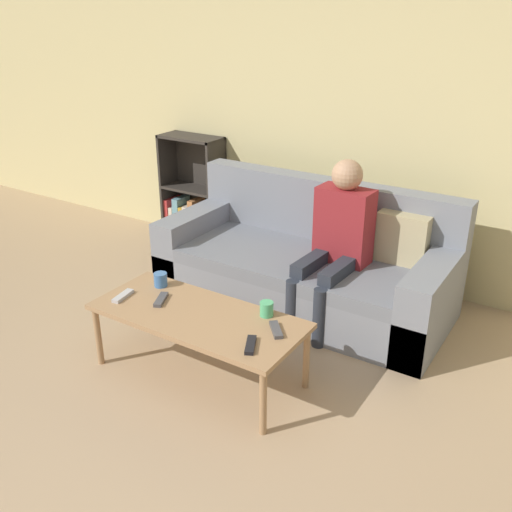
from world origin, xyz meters
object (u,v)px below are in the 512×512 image
at_px(person_adult, 338,232).
at_px(tv_remote_3, 161,300).
at_px(cup_far, 161,280).
at_px(tv_remote_0, 251,345).
at_px(couch, 307,267).
at_px(cup_near, 267,309).
at_px(bookshelf, 193,201).
at_px(coffee_table, 198,319).
at_px(tv_remote_1, 123,296).
at_px(tv_remote_2, 276,330).

relative_size(person_adult, tv_remote_3, 6.62).
height_order(cup_far, tv_remote_0, cup_far).
bearing_deg(couch, person_adult, -17.73).
bearing_deg(cup_near, cup_far, -177.17).
bearing_deg(bookshelf, couch, -19.93).
distance_m(bookshelf, tv_remote_3, 2.07).
distance_m(couch, coffee_table, 1.20).
bearing_deg(tv_remote_1, person_adult, 43.68).
height_order(coffee_table, tv_remote_1, tv_remote_1).
bearing_deg(tv_remote_2, tv_remote_3, 143.83).
relative_size(cup_near, tv_remote_3, 0.51).
height_order(person_adult, cup_near, person_adult).
bearing_deg(tv_remote_2, couch, 67.72).
distance_m(cup_near, tv_remote_1, 0.92).
xyz_separation_m(bookshelf, coffee_table, (1.41, -1.74, 0.00)).
bearing_deg(tv_remote_1, tv_remote_2, 0.06).
bearing_deg(tv_remote_0, coffee_table, 137.45).
bearing_deg(tv_remote_1, tv_remote_0, -11.68).
xyz_separation_m(coffee_table, cup_far, (-0.42, 0.16, 0.08)).
xyz_separation_m(cup_near, tv_remote_3, (-0.64, -0.20, -0.03)).
xyz_separation_m(couch, tv_remote_1, (-0.62, -1.28, 0.15)).
xyz_separation_m(tv_remote_0, tv_remote_1, (-0.97, 0.04, 0.00)).
bearing_deg(person_adult, tv_remote_1, -124.14).
bearing_deg(couch, bookshelf, 160.07).
relative_size(cup_near, tv_remote_2, 0.56).
xyz_separation_m(coffee_table, tv_remote_0, (0.46, -0.13, 0.05)).
bearing_deg(coffee_table, bookshelf, 129.07).
xyz_separation_m(coffee_table, tv_remote_3, (-0.28, 0.00, 0.05)).
xyz_separation_m(tv_remote_2, tv_remote_3, (-0.78, -0.07, 0.00)).
xyz_separation_m(person_adult, tv_remote_0, (0.07, -1.23, -0.23)).
xyz_separation_m(cup_near, tv_remote_2, (0.14, -0.12, -0.03)).
bearing_deg(tv_remote_0, tv_remote_1, 150.68).
bearing_deg(cup_far, coffee_table, -21.02).
bearing_deg(cup_far, tv_remote_2, -5.30).
relative_size(couch, tv_remote_0, 12.41).
relative_size(cup_near, cup_far, 0.98).
bearing_deg(tv_remote_2, coffee_table, 147.38).
bearing_deg(cup_far, person_adult, 49.30).
bearing_deg(coffee_table, tv_remote_0, -15.73).
bearing_deg(coffee_table, tv_remote_1, -170.50).
xyz_separation_m(cup_far, tv_remote_3, (0.14, -0.16, -0.03)).
height_order(couch, tv_remote_0, couch).
relative_size(cup_near, tv_remote_1, 0.50).
distance_m(person_adult, cup_far, 1.25).
height_order(cup_near, tv_remote_0, cup_near).
bearing_deg(person_adult, tv_remote_0, -83.52).
bearing_deg(tv_remote_2, person_adult, 54.56).
bearing_deg(person_adult, cup_far, -127.71).
xyz_separation_m(couch, cup_far, (-0.53, -1.03, 0.18)).
distance_m(coffee_table, person_adult, 1.20).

